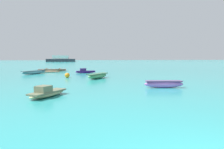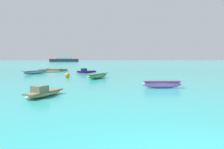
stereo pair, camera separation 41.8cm
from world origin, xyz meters
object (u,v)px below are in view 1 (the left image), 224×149
moored_boat_1 (98,76)px  moored_boat_4 (47,93)px  moored_boat_2 (34,72)px  mooring_buoy_0 (67,75)px  distant_ferry (61,59)px  moored_boat_5 (85,71)px  moored_boat_0 (52,70)px  moored_boat_3 (164,84)px

moored_boat_1 → moored_boat_4: moored_boat_4 is taller
moored_boat_2 → mooring_buoy_0: bearing=-103.5°
moored_boat_4 → mooring_buoy_0: 9.26m
moored_boat_2 → distant_ferry: size_ratio=0.28×
moored_boat_5 → distant_ferry: bearing=87.7°
moored_boat_1 → distant_ferry: distant_ferry is taller
moored_boat_2 → distant_ferry: bearing=38.9°
moored_boat_2 → distant_ferry: distant_ferry is taller
moored_boat_0 → moored_boat_1: 11.49m
moored_boat_1 → distant_ferry: 66.19m
moored_boat_3 → moored_boat_5: size_ratio=0.99×
moored_boat_1 → moored_boat_5: (-1.15, 6.52, -0.05)m
moored_boat_2 → moored_boat_4: 14.67m
moored_boat_4 → moored_boat_5: bearing=24.1°
moored_boat_3 → moored_boat_4: moored_boat_4 is taller
moored_boat_5 → distant_ferry: distant_ferry is taller
moored_boat_2 → moored_boat_4: moored_boat_4 is taller
moored_boat_1 → moored_boat_3: moored_boat_3 is taller
moored_boat_3 → distant_ferry: 73.07m
moored_boat_4 → moored_boat_2: bearing=47.6°
moored_boat_2 → moored_boat_3: moored_boat_3 is taller
moored_boat_5 → mooring_buoy_0: 5.79m
moored_boat_4 → moored_boat_0: bearing=39.8°
moored_boat_1 → moored_boat_2: bearing=88.7°
moored_boat_2 → moored_boat_5: 6.03m
distant_ferry → moored_boat_4: bearing=-83.9°
moored_boat_1 → moored_boat_4: (-3.10, -8.26, -0.05)m
moored_boat_3 → distant_ferry: (-14.87, 71.54, 0.77)m
moored_boat_4 → distant_ferry: 73.96m
moored_boat_3 → distant_ferry: bearing=108.7°
moored_boat_5 → distant_ferry: (-9.77, 58.75, 0.82)m
moored_boat_4 → distant_ferry: (-7.81, 73.54, 0.82)m
moored_boat_1 → mooring_buoy_0: mooring_buoy_0 is taller
moored_boat_0 → distant_ferry: distant_ferry is taller
mooring_buoy_0 → distant_ferry: distant_ferry is taller
moored_boat_2 → moored_boat_3: 16.42m
moored_boat_3 → distant_ferry: distant_ferry is taller
moored_boat_3 → moored_boat_5: moored_boat_5 is taller
moored_boat_1 → moored_boat_3: size_ratio=1.04×
moored_boat_1 → moored_boat_2: moored_boat_1 is taller
moored_boat_1 → moored_boat_2: (-7.14, 5.85, -0.03)m
moored_boat_1 → distant_ferry: bearing=47.5°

